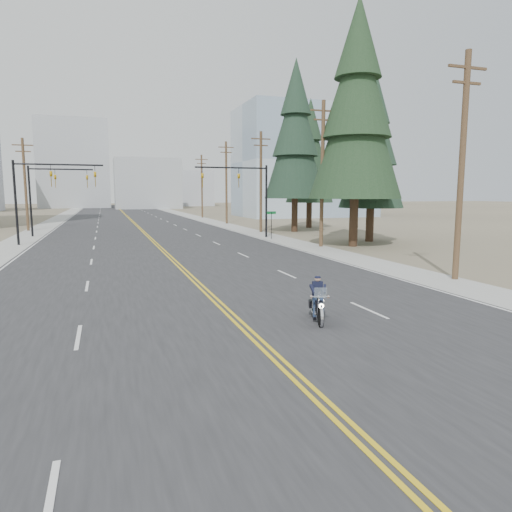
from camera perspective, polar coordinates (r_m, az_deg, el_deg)
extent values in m
plane|color=#776D56|center=(11.82, 3.35, -13.48)|extent=(400.00, 400.00, 0.00)
cube|color=#303033|center=(80.44, -15.50, 4.49)|extent=(20.00, 200.00, 0.01)
cube|color=#A5A5A0|center=(80.67, -23.70, 4.12)|extent=(3.00, 200.00, 0.01)
cube|color=#A5A5A0|center=(81.83, -7.41, 4.76)|extent=(3.00, 200.00, 0.01)
cylinder|color=black|center=(42.78, -27.83, 5.87)|extent=(0.20, 0.20, 7.00)
cylinder|color=black|center=(42.42, -23.37, 10.45)|extent=(7.00, 0.14, 0.14)
imported|color=#BF8C0C|center=(42.45, -24.27, 9.52)|extent=(0.21, 0.26, 1.30)
imported|color=#BF8C0C|center=(42.26, -19.48, 9.77)|extent=(0.21, 0.26, 1.30)
cylinder|color=black|center=(44.85, 1.30, 6.81)|extent=(0.20, 0.20, 7.00)
cylinder|color=black|center=(43.85, -3.08, 10.96)|extent=(7.00, 0.14, 0.14)
imported|color=#BF8C0C|center=(44.01, -2.18, 10.11)|extent=(0.21, 0.26, 1.30)
imported|color=#BF8C0C|center=(43.16, -6.72, 10.11)|extent=(0.21, 0.26, 1.30)
cylinder|color=black|center=(50.70, -26.38, 6.12)|extent=(0.20, 0.20, 7.00)
cylinder|color=black|center=(50.43, -23.17, 9.94)|extent=(6.00, 0.14, 0.14)
imported|color=#BF8C0C|center=(50.45, -23.82, 9.17)|extent=(0.21, 0.26, 1.30)
imported|color=#BF8C0C|center=(50.27, -20.37, 9.35)|extent=(0.21, 0.26, 1.30)
cylinder|color=black|center=(43.00, 1.94, 3.83)|extent=(0.06, 0.06, 2.60)
cube|color=#0C5926|center=(42.93, 1.94, 5.43)|extent=(0.90, 0.03, 0.25)
cylinder|color=brown|center=(24.68, 24.31, 9.95)|extent=(0.30, 0.30, 11.00)
cube|color=brown|center=(25.35, 24.94, 20.60)|extent=(2.20, 0.12, 0.12)
cube|color=brown|center=(25.20, 24.85, 19.06)|extent=(1.60, 0.12, 0.12)
cylinder|color=brown|center=(37.17, 8.28, 10.00)|extent=(0.30, 0.30, 11.50)
cube|color=brown|center=(37.69, 8.44, 17.54)|extent=(2.20, 0.12, 0.12)
cube|color=brown|center=(37.57, 8.41, 16.48)|extent=(1.60, 0.12, 0.12)
cylinder|color=brown|center=(51.01, 0.61, 9.18)|extent=(0.30, 0.30, 11.00)
cube|color=brown|center=(51.34, 0.62, 14.44)|extent=(2.20, 0.12, 0.12)
cube|color=brown|center=(51.26, 0.62, 13.66)|extent=(1.60, 0.12, 0.12)
cylinder|color=brown|center=(65.38, -3.73, 9.09)|extent=(0.30, 0.30, 11.50)
cube|color=brown|center=(65.68, -3.77, 13.41)|extent=(2.20, 0.12, 0.12)
cube|color=brown|center=(65.61, -3.76, 12.80)|extent=(1.60, 0.12, 0.12)
cylinder|color=brown|center=(81.93, -6.78, 8.62)|extent=(0.30, 0.30, 11.00)
cube|color=brown|center=(82.13, -6.84, 11.90)|extent=(2.20, 0.12, 0.12)
cube|color=brown|center=(82.08, -6.83, 11.41)|extent=(1.60, 0.12, 0.12)
cylinder|color=brown|center=(58.83, -26.88, 7.93)|extent=(0.30, 0.30, 10.50)
cube|color=brown|center=(59.07, -27.15, 12.24)|extent=(2.20, 0.12, 0.12)
cube|color=brown|center=(59.01, -27.11, 11.56)|extent=(1.60, 0.12, 0.12)
cube|color=#9EB5CC|center=(88.15, 5.94, 11.50)|extent=(24.00, 16.00, 20.00)
cube|color=#ADB2B7|center=(135.79, -13.44, 8.76)|extent=(18.00, 14.00, 14.00)
cube|color=#B7BCC6|center=(128.14, 1.77, 9.93)|extent=(16.00, 12.00, 18.00)
cube|color=#ADB2B7|center=(150.68, -21.76, 10.59)|extent=(20.00, 15.00, 26.00)
cube|color=#B7BCC6|center=(162.85, -8.19, 8.35)|extent=(14.00, 14.00, 12.00)
cylinder|color=#382619|center=(37.97, 12.10, 4.11)|extent=(0.76, 0.76, 3.88)
cone|color=#193219|center=(38.29, 12.44, 15.79)|extent=(7.34, 7.34, 11.65)
cone|color=#193219|center=(38.89, 12.59, 20.61)|extent=(5.50, 5.50, 8.74)
cone|color=#193219|center=(39.76, 12.75, 25.25)|extent=(3.67, 3.67, 6.22)
cylinder|color=#382619|center=(42.29, 14.03, 3.83)|extent=(0.66, 0.66, 3.03)
cone|color=#18301F|center=(42.33, 14.31, 12.05)|extent=(5.69, 5.69, 9.10)
cone|color=#18301F|center=(42.61, 14.43, 15.51)|extent=(4.27, 4.27, 6.83)
cone|color=#18301F|center=(43.04, 14.55, 18.91)|extent=(2.84, 2.84, 4.85)
cylinder|color=#382619|center=(51.65, 4.84, 5.12)|extent=(0.66, 0.66, 3.76)
cone|color=black|center=(51.84, 4.94, 13.46)|extent=(6.77, 6.77, 11.29)
cone|color=black|center=(52.25, 4.98, 16.96)|extent=(5.08, 5.08, 8.47)
cone|color=black|center=(52.86, 5.03, 20.38)|extent=(3.39, 3.39, 6.02)
cylinder|color=#382619|center=(58.25, 6.64, 5.12)|extent=(0.74, 0.74, 3.18)
cone|color=black|center=(58.30, 6.74, 11.37)|extent=(5.93, 5.93, 9.54)
cone|color=black|center=(58.53, 6.79, 14.01)|extent=(4.45, 4.45, 7.15)
cone|color=black|center=(58.89, 6.83, 16.62)|extent=(2.97, 2.97, 5.09)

